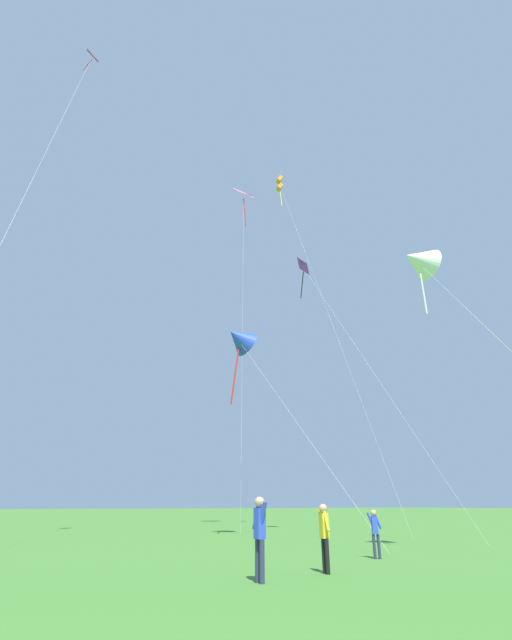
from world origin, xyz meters
TOP-DOWN VIEW (x-y plane):
  - kite_white_distant at (13.97, 8.40)m, footprint 1.59×8.19m
  - kite_red_high at (-0.73, 17.29)m, footprint 2.23×11.53m
  - kite_purple_streamer at (15.92, 20.13)m, footprint 2.96×10.42m
  - kite_pink_low at (14.15, 27.64)m, footprint 3.18×5.37m
  - kite_blue_delta at (10.44, 19.66)m, footprint 3.04×10.46m
  - kite_orange_box at (16.91, 25.51)m, footprint 1.86×10.50m
  - person_in_blue_jacket at (7.59, 7.15)m, footprint 0.22×0.53m
  - person_child_small at (10.94, 9.22)m, footprint 0.45×0.27m
  - person_far_back at (5.46, 6.61)m, footprint 0.24×0.58m

SIDE VIEW (x-z plane):
  - person_child_small at x=10.94m, z-range 0.15..1.60m
  - person_in_blue_jacket at x=7.59m, z-range 0.17..1.79m
  - person_far_back at x=5.46m, z-range 0.18..1.97m
  - kite_blue_delta at x=10.44m, z-range 4.92..16.94m
  - kite_white_distant at x=13.97m, z-range 5.23..17.40m
  - kite_purple_streamer at x=15.92m, z-range 7.43..25.69m
  - kite_red_high at x=-0.73m, z-range 10.37..38.91m
  - kite_pink_low at x=14.15m, z-range 12.70..42.40m
  - kite_orange_box at x=16.91m, z-range 13.99..44.23m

